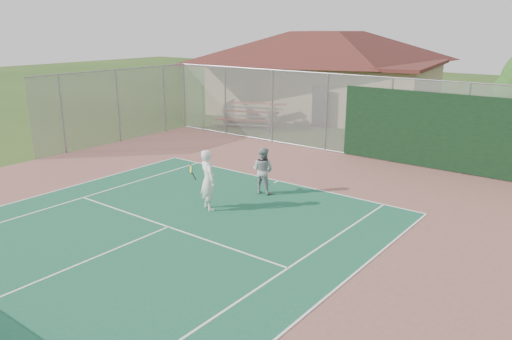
{
  "coord_description": "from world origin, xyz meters",
  "views": [
    {
      "loc": [
        10.01,
        -2.53,
        5.57
      ],
      "look_at": [
        1.1,
        9.07,
        1.29
      ],
      "focal_mm": 35.0,
      "sensor_mm": 36.0,
      "label": 1
    }
  ],
  "objects_px": {
    "player_grey_back": "(263,171)",
    "clubhouse": "(326,64)",
    "player_white_front": "(208,180)",
    "bleachers": "(250,114)"
  },
  "relations": [
    {
      "from": "clubhouse",
      "to": "player_white_front",
      "type": "height_order",
      "value": "clubhouse"
    },
    {
      "from": "player_grey_back",
      "to": "clubhouse",
      "type": "bearing_deg",
      "value": -74.83
    },
    {
      "from": "player_grey_back",
      "to": "bleachers",
      "type": "bearing_deg",
      "value": -57.21
    },
    {
      "from": "bleachers",
      "to": "player_white_front",
      "type": "bearing_deg",
      "value": -79.88
    },
    {
      "from": "clubhouse",
      "to": "bleachers",
      "type": "distance_m",
      "value": 6.9
    },
    {
      "from": "player_white_front",
      "to": "player_grey_back",
      "type": "relative_size",
      "value": 1.19
    },
    {
      "from": "player_white_front",
      "to": "player_grey_back",
      "type": "bearing_deg",
      "value": -76.74
    },
    {
      "from": "clubhouse",
      "to": "bleachers",
      "type": "height_order",
      "value": "clubhouse"
    },
    {
      "from": "player_white_front",
      "to": "bleachers",
      "type": "bearing_deg",
      "value": -34.02
    },
    {
      "from": "bleachers",
      "to": "player_grey_back",
      "type": "xyz_separation_m",
      "value": [
        7.75,
        -9.1,
        0.14
      ]
    }
  ]
}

